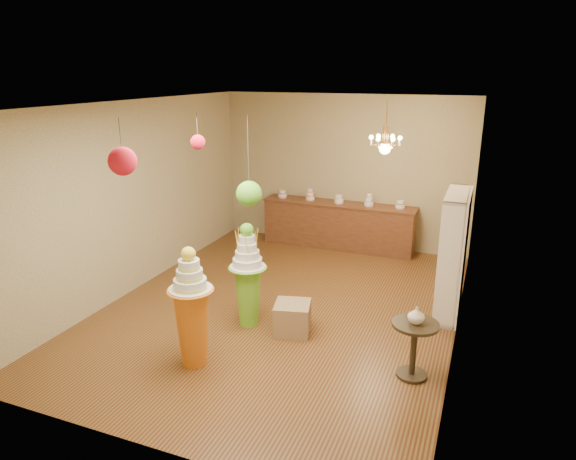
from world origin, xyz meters
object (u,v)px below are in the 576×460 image
at_px(pedestal_green, 248,282).
at_px(pedestal_orange, 192,317).
at_px(sideboard, 338,224).
at_px(round_table, 414,342).

distance_m(pedestal_green, pedestal_orange, 1.17).
bearing_deg(sideboard, pedestal_orange, -94.89).
distance_m(pedestal_orange, round_table, 2.61).
height_order(sideboard, round_table, sideboard).
bearing_deg(pedestal_orange, pedestal_green, 81.53).
height_order(pedestal_orange, sideboard, pedestal_orange).
xyz_separation_m(pedestal_green, pedestal_orange, (-0.17, -1.16, -0.01)).
bearing_deg(pedestal_orange, sideboard, 85.11).
bearing_deg(pedestal_green, sideboard, 86.27).
relative_size(sideboard, round_table, 4.41).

